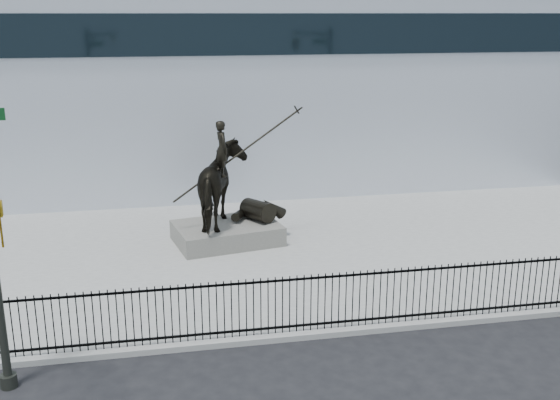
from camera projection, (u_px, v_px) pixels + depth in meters
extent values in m
plane|color=black|center=(324.00, 360.00, 15.30)|extent=(120.00, 120.00, 0.00)
cube|color=gray|center=(271.00, 253.00, 21.88)|extent=(30.00, 12.00, 0.15)
cube|color=silver|center=(224.00, 81.00, 32.93)|extent=(44.00, 14.00, 9.00)
cube|color=black|center=(311.00, 324.00, 16.40)|extent=(22.00, 0.05, 0.05)
cube|color=black|center=(312.00, 278.00, 16.05)|extent=(22.00, 0.05, 0.05)
cube|color=black|center=(312.00, 302.00, 16.23)|extent=(22.00, 0.03, 1.50)
cube|color=#615F58|center=(227.00, 233.00, 22.65)|extent=(3.87, 3.01, 0.65)
imported|color=black|center=(226.00, 185.00, 22.18)|extent=(2.84, 3.15, 2.78)
imported|color=black|center=(222.00, 149.00, 21.79)|extent=(0.57, 0.76, 1.88)
cylinder|color=black|center=(236.00, 156.00, 22.04)|extent=(4.40, 0.91, 2.82)
cylinder|color=#262923|center=(9.00, 381.00, 14.16)|extent=(0.36, 0.36, 0.30)
imported|color=#B58914|center=(0.00, 224.00, 13.22)|extent=(0.16, 0.20, 1.00)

